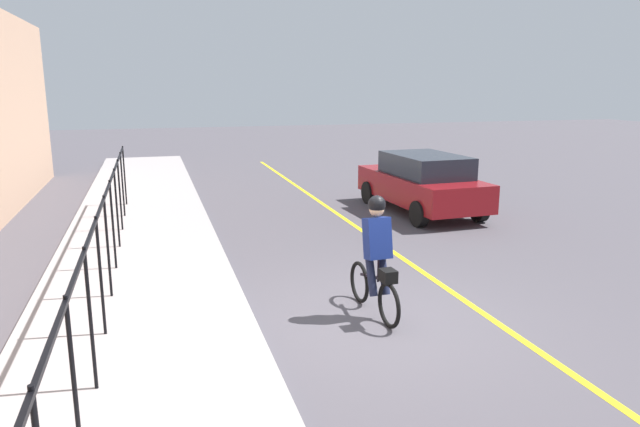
{
  "coord_description": "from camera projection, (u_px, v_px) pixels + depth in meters",
  "views": [
    {
      "loc": [
        -7.47,
        3.08,
        3.39
      ],
      "look_at": [
        2.85,
        0.08,
        1.0
      ],
      "focal_mm": 32.85,
      "sensor_mm": 36.0,
      "label": 1
    }
  ],
  "objects": [
    {
      "name": "ground_plane",
      "position": [
        380.0,
        320.0,
        8.58
      ],
      "size": [
        80.0,
        80.0,
        0.0
      ],
      "primitive_type": "plane",
      "color": "#4B474E"
    },
    {
      "name": "cyclist_lead",
      "position": [
        376.0,
        257.0,
        8.55
      ],
      "size": [
        1.71,
        0.38,
        1.83
      ],
      "rotation": [
        0.0,
        0.0,
        0.06
      ],
      "color": "black",
      "rests_on": "ground"
    },
    {
      "name": "sidewalk",
      "position": [
        137.0,
        343.0,
        7.63
      ],
      "size": [
        40.0,
        3.2,
        0.15
      ],
      "primitive_type": "cube",
      "color": "#9B9392",
      "rests_on": "ground"
    },
    {
      "name": "patrol_sedan",
      "position": [
        422.0,
        182.0,
        15.59
      ],
      "size": [
        4.49,
        2.1,
        1.58
      ],
      "rotation": [
        0.0,
        0.0,
        0.05
      ],
      "color": "maroon",
      "rests_on": "ground"
    },
    {
      "name": "lane_line_centre",
      "position": [
        476.0,
        309.0,
        9.01
      ],
      "size": [
        36.0,
        0.12,
        0.01
      ],
      "primitive_type": "cube",
      "color": "yellow",
      "rests_on": "ground"
    },
    {
      "name": "iron_fence",
      "position": [
        103.0,
        237.0,
        8.2
      ],
      "size": [
        16.27,
        0.04,
        1.6
      ],
      "color": "black",
      "rests_on": "sidewalk"
    }
  ]
}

